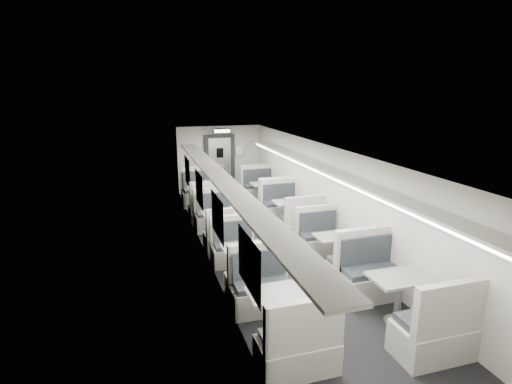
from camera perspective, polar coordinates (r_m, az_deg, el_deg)
room at (r=8.98m, az=2.55°, el=-1.65°), size 3.24×12.24×2.64m
booth_left_a at (r=12.22m, az=-7.37°, el=-1.13°), size 1.15×2.34×1.25m
booth_left_b at (r=10.08m, az=-5.15°, el=-4.80°), size 1.03×2.09×1.12m
booth_left_c at (r=8.10m, az=-1.91°, el=-9.93°), size 0.97×1.97×1.05m
booth_left_d at (r=6.37m, az=3.04°, el=-16.95°), size 1.07×2.18×1.16m
booth_right_a at (r=12.81m, az=1.38°, el=-0.37°), size 1.09×2.21×1.18m
booth_right_b at (r=10.89m, az=4.89°, el=-3.21°), size 1.07×2.17×1.16m
booth_right_c at (r=8.71m, az=11.17°, el=-8.27°), size 1.02×2.06×1.10m
booth_right_d at (r=7.05m, az=19.64°, el=-14.20°), size 1.16×2.35×1.26m
passenger at (r=11.18m, az=-4.97°, el=-0.31°), size 0.73×0.62×1.69m
window_a at (r=11.85m, az=-9.77°, el=2.91°), size 0.02×1.18×0.84m
window_b at (r=9.73m, az=-8.11°, el=0.40°), size 0.02×1.18×0.84m
window_c at (r=7.64m, az=-5.53°, el=-3.50°), size 0.02×1.18×0.84m
window_d at (r=5.64m, az=-1.02°, el=-10.21°), size 0.02×1.18×0.84m
luggage_rack_left at (r=8.20m, az=-4.93°, el=1.88°), size 0.46×10.40×0.09m
luggage_rack_right at (r=9.03m, az=10.72°, el=2.87°), size 0.46×10.40×0.09m
vestibule_door at (r=14.60m, az=-5.19°, el=4.03°), size 1.10×0.13×2.10m
exit_sign at (r=13.95m, az=-4.89°, el=8.69°), size 0.62×0.12×0.16m
wall_notice at (r=14.68m, az=-2.34°, el=5.96°), size 0.32×0.02×0.40m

